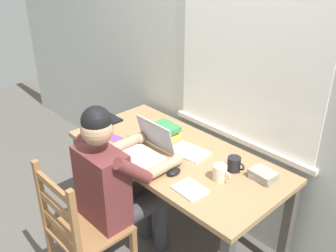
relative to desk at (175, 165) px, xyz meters
The scene contains 14 objects.
ground_plane 0.66m from the desk, ahead, with size 8.00×8.00×0.00m, color #56514C.
back_wall 0.78m from the desk, 89.48° to the left, with size 6.00×0.08×2.60m.
desk is the anchor object (origin of this frame).
seated_person 0.46m from the desk, 99.61° to the right, with size 0.50×0.60×1.25m.
wooden_chair 0.76m from the desk, 95.94° to the right, with size 0.42×0.42×0.95m.
laptop 0.25m from the desk, 127.98° to the right, with size 0.33×0.29×0.23m.
computer_mouse 0.27m from the desk, 46.68° to the right, with size 0.06×0.10×0.03m, color black.
coffee_mug_white 0.43m from the desk, ahead, with size 0.13×0.09×0.10m.
coffee_mug_dark 0.44m from the desk, 17.29° to the left, with size 0.12×0.09×0.09m.
book_stack_main 0.62m from the desk, 17.07° to the left, with size 0.17×0.13×0.06m.
book_stack_side 0.31m from the desk, 147.75° to the left, with size 0.21×0.14×0.08m.
paper_pile_near_laptop 0.44m from the desk, 32.81° to the right, with size 0.18×0.15×0.01m, color white.
paper_pile_back_corner 0.14m from the desk, 47.57° to the left, with size 0.25×0.17×0.02m, color white.
landscape_photo_print 0.51m from the desk, 158.62° to the right, with size 0.13×0.09×0.00m, color #7A4293.
Camera 1 is at (1.60, -1.58, 2.13)m, focal length 41.12 mm.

